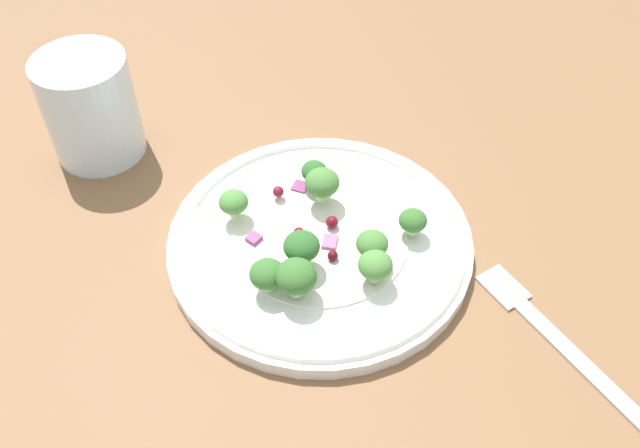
% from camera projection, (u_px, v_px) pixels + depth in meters
% --- Properties ---
extents(ground_plane, '(1.80, 1.80, 0.02)m').
position_uv_depth(ground_plane, '(328.00, 219.00, 0.58)').
color(ground_plane, brown).
extents(plate, '(0.24, 0.24, 0.02)m').
position_uv_depth(plate, '(320.00, 240.00, 0.54)').
color(plate, white).
rests_on(plate, ground_plane).
extents(dressing_pool, '(0.14, 0.14, 0.00)m').
position_uv_depth(dressing_pool, '(320.00, 236.00, 0.53)').
color(dressing_pool, white).
rests_on(dressing_pool, plate).
extents(broccoli_floret_0, '(0.02, 0.02, 0.02)m').
position_uv_depth(broccoli_floret_0, '(233.00, 203.00, 0.53)').
color(broccoli_floret_0, '#ADD18E').
rests_on(broccoli_floret_0, plate).
extents(broccoli_floret_1, '(0.03, 0.03, 0.03)m').
position_uv_depth(broccoli_floret_1, '(296.00, 277.00, 0.48)').
color(broccoli_floret_1, '#9EC684').
rests_on(broccoli_floret_1, plate).
extents(broccoli_floret_2, '(0.03, 0.03, 0.03)m').
position_uv_depth(broccoli_floret_2, '(302.00, 247.00, 0.50)').
color(broccoli_floret_2, '#9EC684').
rests_on(broccoli_floret_2, plate).
extents(broccoli_floret_3, '(0.02, 0.02, 0.02)m').
position_uv_depth(broccoli_floret_3, '(372.00, 244.00, 0.50)').
color(broccoli_floret_3, '#8EB77A').
rests_on(broccoli_floret_3, plate).
extents(broccoli_floret_4, '(0.03, 0.03, 0.03)m').
position_uv_depth(broccoli_floret_4, '(375.00, 266.00, 0.49)').
color(broccoli_floret_4, '#8EB77A').
rests_on(broccoli_floret_4, plate).
extents(broccoli_floret_5, '(0.02, 0.02, 0.02)m').
position_uv_depth(broccoli_floret_5, '(316.00, 171.00, 0.56)').
color(broccoli_floret_5, '#9EC684').
rests_on(broccoli_floret_5, plate).
extents(broccoli_floret_6, '(0.02, 0.02, 0.02)m').
position_uv_depth(broccoli_floret_6, '(413.00, 221.00, 0.53)').
color(broccoli_floret_6, '#ADD18E').
rests_on(broccoli_floret_6, plate).
extents(broccoli_floret_7, '(0.03, 0.03, 0.03)m').
position_uv_depth(broccoli_floret_7, '(322.00, 183.00, 0.54)').
color(broccoli_floret_7, '#ADD18E').
rests_on(broccoli_floret_7, plate).
extents(broccoli_floret_8, '(0.03, 0.03, 0.03)m').
position_uv_depth(broccoli_floret_8, '(267.00, 275.00, 0.49)').
color(broccoli_floret_8, '#9EC684').
rests_on(broccoli_floret_8, plate).
extents(cranberry_0, '(0.01, 0.01, 0.01)m').
position_uv_depth(cranberry_0, '(332.00, 222.00, 0.54)').
color(cranberry_0, maroon).
rests_on(cranberry_0, plate).
extents(cranberry_1, '(0.01, 0.01, 0.01)m').
position_uv_depth(cranberry_1, '(333.00, 256.00, 0.51)').
color(cranberry_1, '#4C0A14').
rests_on(cranberry_1, plate).
extents(cranberry_2, '(0.01, 0.01, 0.01)m').
position_uv_depth(cranberry_2, '(369.00, 246.00, 0.52)').
color(cranberry_2, maroon).
rests_on(cranberry_2, plate).
extents(cranberry_3, '(0.01, 0.01, 0.01)m').
position_uv_depth(cranberry_3, '(299.00, 233.00, 0.53)').
color(cranberry_3, maroon).
rests_on(cranberry_3, plate).
extents(cranberry_4, '(0.01, 0.01, 0.01)m').
position_uv_depth(cranberry_4, '(278.00, 192.00, 0.56)').
color(cranberry_4, maroon).
rests_on(cranberry_4, plate).
extents(onion_bit_0, '(0.02, 0.02, 0.00)m').
position_uv_depth(onion_bit_0, '(330.00, 242.00, 0.53)').
color(onion_bit_0, '#A35B93').
rests_on(onion_bit_0, plate).
extents(onion_bit_1, '(0.01, 0.01, 0.01)m').
position_uv_depth(onion_bit_1, '(254.00, 239.00, 0.53)').
color(onion_bit_1, '#843D75').
rests_on(onion_bit_1, plate).
extents(onion_bit_2, '(0.02, 0.02, 0.00)m').
position_uv_depth(onion_bit_2, '(300.00, 187.00, 0.57)').
color(onion_bit_2, '#843D75').
rests_on(onion_bit_2, plate).
extents(fork, '(0.19, 0.04, 0.01)m').
position_uv_depth(fork, '(566.00, 347.00, 0.48)').
color(fork, silver).
rests_on(fork, ground_plane).
extents(water_glass, '(0.08, 0.08, 0.09)m').
position_uv_depth(water_glass, '(90.00, 107.00, 0.59)').
color(water_glass, silver).
rests_on(water_glass, ground_plane).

